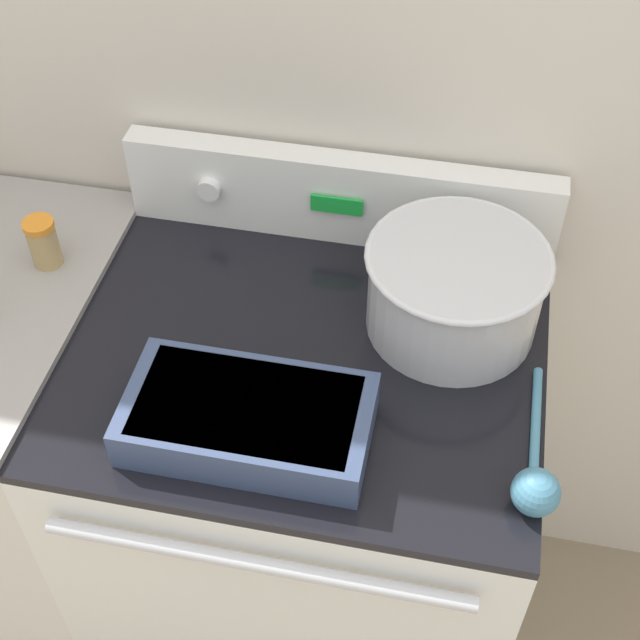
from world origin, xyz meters
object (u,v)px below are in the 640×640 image
at_px(mixing_bowl, 455,286).
at_px(spice_jar_orange_cap, 43,242).
at_px(ladle, 536,483).
at_px(casserole_dish, 248,417).

height_order(mixing_bowl, spice_jar_orange_cap, mixing_bowl).
relative_size(mixing_bowl, ladle, 1.05).
bearing_deg(ladle, mixing_bowl, 115.49).
bearing_deg(casserole_dish, ladle, -3.41).
relative_size(casserole_dish, ladle, 1.29).
distance_m(casserole_dish, spice_jar_orange_cap, 0.51).
bearing_deg(spice_jar_orange_cap, ladle, -19.76).
bearing_deg(casserole_dish, mixing_bowl, 46.62).
distance_m(ladle, spice_jar_orange_cap, 0.89).
xyz_separation_m(mixing_bowl, spice_jar_orange_cap, (-0.69, -0.00, -0.03)).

